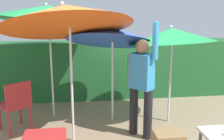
# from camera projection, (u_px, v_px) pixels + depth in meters

# --- Properties ---
(hedge_row) EXTENTS (8.00, 0.70, 1.30)m
(hedge_row) POSITION_uv_depth(u_px,v_px,m) (101.00, 69.00, 6.46)
(hedge_row) COLOR #23602D
(hedge_row) RESTS_ON ground_plane
(umbrella_rainbow) EXTENTS (1.60, 1.56, 2.03)m
(umbrella_rainbow) POSITION_uv_depth(u_px,v_px,m) (110.00, 34.00, 4.86)
(umbrella_rainbow) COLOR silver
(umbrella_rainbow) RESTS_ON ground_plane
(umbrella_orange) EXTENTS (1.53, 1.53, 1.85)m
(umbrella_orange) POSITION_uv_depth(u_px,v_px,m) (172.00, 36.00, 4.80)
(umbrella_orange) COLOR silver
(umbrella_orange) RESTS_ON ground_plane
(umbrella_yellow) EXTENTS (2.10, 2.06, 2.41)m
(umbrella_yellow) POSITION_uv_depth(u_px,v_px,m) (48.00, 15.00, 4.98)
(umbrella_yellow) COLOR silver
(umbrella_yellow) RESTS_ON ground_plane
(umbrella_navy) EXTENTS (1.97, 1.94, 2.44)m
(umbrella_navy) POSITION_uv_depth(u_px,v_px,m) (66.00, 16.00, 3.95)
(umbrella_navy) COLOR silver
(umbrella_navy) RESTS_ON ground_plane
(person_vendor) EXTENTS (0.44, 0.47, 1.88)m
(person_vendor) POSITION_uv_depth(u_px,v_px,m) (141.00, 81.00, 4.39)
(person_vendor) COLOR black
(person_vendor) RESTS_ON ground_plane
(chair_plastic) EXTENTS (0.62, 0.62, 0.89)m
(chair_plastic) POSITION_uv_depth(u_px,v_px,m) (16.00, 103.00, 4.64)
(chair_plastic) COLOR #B72D2D
(chair_plastic) RESTS_ON ground_plane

